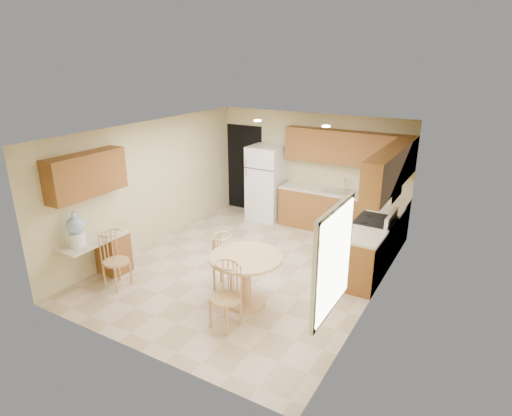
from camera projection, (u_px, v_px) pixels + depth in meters
The scene contains 30 objects.
floor at pixel (249, 267), 7.84m from camera, with size 5.50×5.50×0.00m, color #C3A78D.
ceiling at pixel (248, 131), 7.00m from camera, with size 4.50×5.50×0.02m, color white.
wall_back at pixel (311, 169), 9.67m from camera, with size 4.50×0.02×2.50m, color #CBBA89.
wall_front at pixel (131, 267), 5.18m from camera, with size 4.50×0.02×2.50m, color #CBBA89.
wall_left at pixel (151, 185), 8.48m from camera, with size 0.02×5.50×2.50m, color #CBBA89.
wall_right at pixel (377, 227), 6.36m from camera, with size 0.02×5.50×2.50m, color #CBBA89.
doorway at pixel (244, 168), 10.54m from camera, with size 0.90×0.02×2.10m, color black.
base_cab_back at pixel (341, 213), 9.28m from camera, with size 2.75×0.60×0.87m, color brown.
counter_back at pixel (342, 193), 9.13m from camera, with size 2.75×0.63×0.04m, color beige.
base_cab_right_a at pixel (384, 232), 8.29m from camera, with size 0.60×0.59×0.87m, color brown.
counter_right_a at pixel (386, 210), 8.14m from camera, with size 0.63×0.59×0.04m, color beige.
base_cab_right_b at pixel (361, 261), 7.10m from camera, with size 0.60×0.80×0.87m, color brown.
counter_right_b at pixel (364, 236), 6.95m from camera, with size 0.63×0.80×0.04m, color beige.
upper_cab_back at pixel (348, 148), 8.92m from camera, with size 2.75×0.33×0.70m, color brown.
upper_cab_right at pixel (390, 169), 7.23m from camera, with size 0.33×2.42×0.70m, color brown.
upper_cab_left at pixel (86, 175), 6.90m from camera, with size 0.33×1.40×0.70m, color brown.
sink at pixel (341, 192), 9.13m from camera, with size 0.78×0.44×0.01m, color silver.
range_hood at pixel (382, 193), 7.39m from camera, with size 0.50×0.76×0.14m, color silver.
desk_pedestal at pixel (114, 253), 7.59m from camera, with size 0.48×0.42×0.72m, color brown.
desk_top at pixel (94, 240), 7.14m from camera, with size 0.50×1.20×0.04m, color beige.
window at pixel (333, 260), 4.78m from camera, with size 0.06×1.12×1.30m.
can_light_a at pixel (258, 121), 8.22m from camera, with size 0.14×0.14×0.02m, color white.
can_light_b at pixel (326, 126), 7.56m from camera, with size 0.14×0.14×0.02m, color white.
refrigerator at pixel (266, 183), 9.96m from camera, with size 0.76×0.74×1.73m.
stove at pixel (373, 243), 7.74m from camera, with size 0.65×0.76×1.09m.
dining_table at pixel (246, 273), 6.51m from camera, with size 1.12×1.12×0.83m.
chair_table_a at pixel (222, 259), 6.89m from camera, with size 0.41×0.53×0.93m.
chair_table_b at pixel (221, 293), 5.86m from camera, with size 0.43×0.43×0.96m.
chair_desk at pixel (111, 257), 6.94m from camera, with size 0.42×0.55×0.95m.
water_crock at pixel (76, 231), 6.80m from camera, with size 0.28×0.28×0.58m.
Camera 1 is at (3.63, -6.01, 3.66)m, focal length 30.00 mm.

